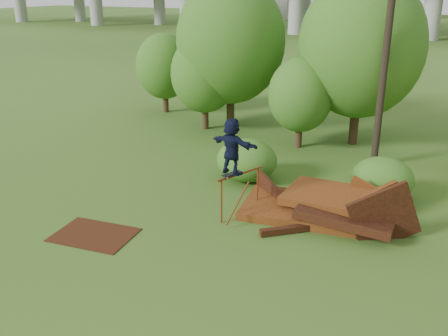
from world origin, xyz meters
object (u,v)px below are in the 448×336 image
at_px(scrap_pile, 322,208).
at_px(flat_plate, 94,235).
at_px(utility_pole, 387,38).
at_px(skater, 232,146).

distance_m(scrap_pile, flat_plate, 6.94).
bearing_deg(scrap_pile, utility_pole, 84.66).
distance_m(flat_plate, utility_pole, 12.58).
relative_size(skater, flat_plate, 0.76).
bearing_deg(skater, scrap_pile, -143.61).
xyz_separation_m(skater, utility_pole, (3.07, 6.94, 2.64)).
xyz_separation_m(scrap_pile, flat_plate, (-5.66, -3.99, -0.36)).
bearing_deg(flat_plate, utility_pole, 57.49).
relative_size(skater, utility_pole, 0.17).
relative_size(scrap_pile, flat_plate, 2.44).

